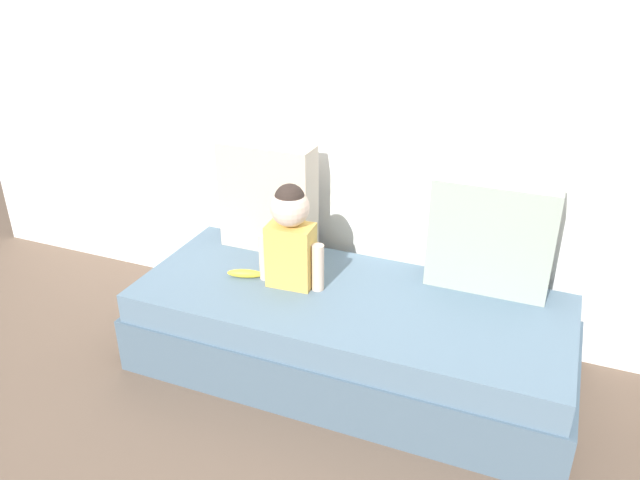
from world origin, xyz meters
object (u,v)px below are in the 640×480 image
couch (348,334)px  throw_pillow_left (268,197)px  banana (245,273)px  throw_pillow_right (491,237)px  toddler (291,233)px

couch → throw_pillow_left: 0.79m
couch → banana: (-0.51, -0.03, 0.23)m
throw_pillow_left → banana: size_ratio=3.21×
banana → throw_pillow_right: bearing=17.7°
banana → toddler: bearing=8.5°
couch → throw_pillow_right: (0.55, 0.31, 0.46)m
couch → throw_pillow_right: size_ratio=3.72×
couch → toddler: size_ratio=4.06×
throw_pillow_right → throw_pillow_left: bearing=180.0°
toddler → banana: toddler is taller
toddler → banana: bearing=-171.5°
throw_pillow_right → toddler: bearing=-160.0°
throw_pillow_left → toddler: 0.40m
throw_pillow_left → toddler: bearing=-49.0°
couch → toddler: toddler is taller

